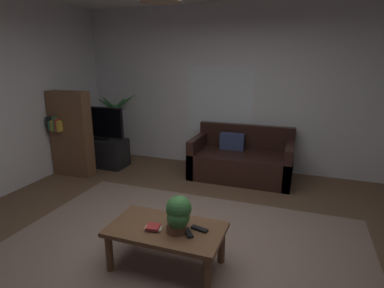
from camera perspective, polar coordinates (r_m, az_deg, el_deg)
The scene contains 15 objects.
floor at distance 3.41m, azimuth -1.80°, elevation -18.76°, with size 5.76×5.41×0.02m, color brown.
rug at distance 3.25m, azimuth -3.18°, elevation -20.40°, with size 3.74×2.97×0.01m, color gray.
wall_back at distance 5.48m, azimuth 8.76°, elevation 9.88°, with size 5.88×0.06×2.79m, color silver.
window_pane at distance 5.55m, azimuth 5.01°, elevation 7.96°, with size 1.18×0.01×1.14m, color white.
couch_under_window at distance 5.19m, azimuth 8.95°, elevation -3.11°, with size 1.60×0.83×0.82m.
coffee_table at distance 3.01m, azimuth -4.73°, elevation -15.99°, with size 1.06×0.59×0.41m.
book_on_table_0 at distance 2.95m, azimuth -7.06°, elevation -15.03°, with size 0.15×0.08×0.02m, color beige.
book_on_table_1 at distance 2.94m, azimuth -7.09°, elevation -14.74°, with size 0.12×0.11×0.02m, color #B22D2D.
remote_on_table_0 at distance 2.87m, azimuth -0.69°, elevation -15.84°, with size 0.05×0.16×0.02m, color black.
remote_on_table_1 at distance 2.92m, azimuth 1.37°, elevation -15.22°, with size 0.05×0.16×0.02m, color black.
potted_plant_on_table at distance 2.81m, azimuth -2.52°, elevation -12.59°, with size 0.23×0.24×0.34m.
tv_stand at distance 5.92m, azimuth -16.01°, elevation -1.45°, with size 0.90×0.44×0.50m, color black.
tv at distance 5.77m, azimuth -16.53°, elevation 3.73°, with size 0.95×0.16×0.58m.
potted_palm_corner at distance 6.28m, azimuth -13.56°, elevation 2.51°, with size 0.93×0.79×1.30m.
bookshelf_corner at distance 5.51m, azimuth -21.21°, elevation 1.75°, with size 0.70×0.31×1.40m.
Camera 1 is at (1.05, -2.62, 1.90)m, focal length 29.29 mm.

